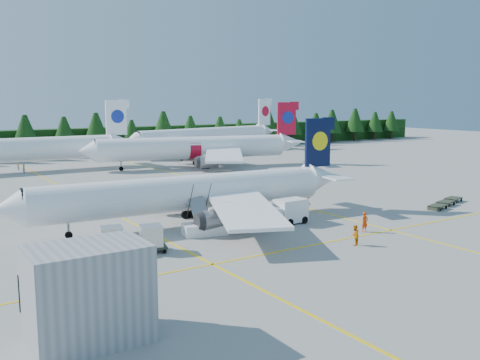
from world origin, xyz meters
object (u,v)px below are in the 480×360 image
airliner_red (190,148)px  airstairs (204,226)px  service_truck (284,212)px  airliner_navy (180,194)px

airliner_red → airstairs: (-21.82, -44.61, -2.82)m
airliner_red → service_truck: (-13.17, -45.70, -2.37)m
airliner_red → airstairs: 49.74m
airstairs → service_truck: size_ratio=1.14×
airliner_navy → airstairs: (0.27, -4.42, -2.35)m
airstairs → airliner_red: bearing=76.5°
airliner_navy → service_truck: (8.91, -5.51, -1.91)m
airliner_red → airstairs: bearing=-103.4°
airliner_red → airliner_navy: bearing=-106.2°
airliner_red → service_truck: airliner_red is taller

